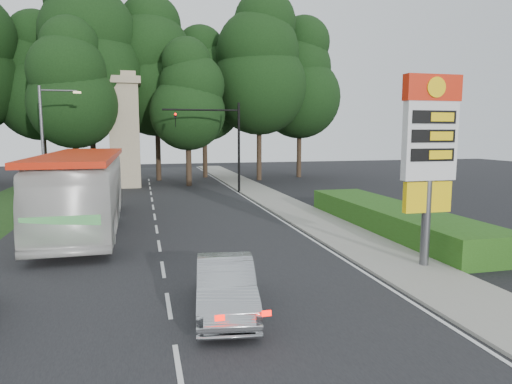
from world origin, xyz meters
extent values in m
plane|color=black|center=(0.00, 0.00, 0.00)|extent=(120.00, 120.00, 0.00)
cube|color=black|center=(0.00, 12.00, 0.01)|extent=(14.00, 80.00, 0.02)
cube|color=gray|center=(8.50, 12.00, 0.06)|extent=(3.00, 80.00, 0.12)
cube|color=#254D14|center=(11.50, 8.00, 0.60)|extent=(3.00, 14.00, 1.20)
cylinder|color=#59595E|center=(9.20, 2.00, 1.60)|extent=(0.32, 0.32, 3.20)
cube|color=yellow|center=(9.20, 2.00, 2.60)|extent=(1.80, 0.25, 1.10)
cube|color=silver|center=(9.20, 2.00, 4.60)|extent=(2.00, 0.35, 2.80)
cube|color=red|center=(9.20, 2.00, 6.40)|extent=(2.10, 0.40, 0.90)
cylinder|color=yellow|center=(9.20, 1.78, 6.40)|extent=(0.70, 0.05, 0.70)
cube|color=black|center=(9.20, 1.81, 5.40)|extent=(1.70, 0.04, 0.45)
cube|color=black|center=(9.20, 1.81, 4.75)|extent=(1.70, 0.04, 0.45)
cube|color=black|center=(9.20, 1.81, 4.10)|extent=(1.70, 0.04, 0.45)
cylinder|color=black|center=(7.00, 24.00, 3.60)|extent=(0.20, 0.20, 7.20)
cylinder|color=black|center=(4.00, 24.00, 6.60)|extent=(6.00, 0.14, 0.14)
imported|color=black|center=(2.00, 24.00, 6.35)|extent=(0.18, 0.22, 1.10)
sphere|color=#FF0C05|center=(2.00, 23.85, 6.25)|extent=(0.18, 0.18, 0.18)
cylinder|color=#59595E|center=(-7.20, 22.00, 4.00)|extent=(0.20, 0.20, 8.00)
cylinder|color=#59595E|center=(-6.00, 22.00, 7.70)|extent=(2.40, 0.12, 0.12)
cube|color=#FFE599|center=(-4.80, 22.00, 7.60)|extent=(0.50, 0.22, 0.14)
cube|color=#0C591E|center=(-6.75, 22.00, 3.20)|extent=(0.85, 0.04, 0.22)
cube|color=#0C591E|center=(-7.20, 22.45, 2.90)|extent=(0.04, 0.85, 0.22)
cube|color=tan|center=(-2.00, 30.00, 4.50)|extent=(2.50, 2.50, 9.00)
cube|color=tan|center=(-2.00, 30.00, 9.30)|extent=(3.00, 3.00, 0.60)
cube|color=tan|center=(-2.00, 30.00, 9.80)|extent=(2.20, 2.20, 0.50)
cylinder|color=#2D2116|center=(-10.00, 37.00, 2.70)|extent=(0.50, 0.50, 5.40)
sphere|color=black|center=(-10.00, 37.00, 8.25)|extent=(8.40, 8.40, 8.40)
sphere|color=black|center=(-10.00, 37.00, 11.25)|extent=(7.20, 7.20, 7.20)
sphere|color=black|center=(-10.00, 37.00, 13.80)|extent=(5.40, 5.40, 5.40)
cylinder|color=#2D2116|center=(-5.00, 33.00, 3.24)|extent=(0.50, 0.50, 6.48)
sphere|color=black|center=(-5.00, 33.00, 9.90)|extent=(10.08, 10.08, 10.08)
sphere|color=black|center=(-5.00, 33.00, 13.50)|extent=(8.64, 8.64, 8.64)
sphere|color=black|center=(-5.00, 33.00, 16.56)|extent=(6.48, 6.48, 6.48)
cylinder|color=#2D2116|center=(1.00, 35.00, 2.97)|extent=(0.50, 0.50, 5.94)
sphere|color=black|center=(1.00, 35.00, 9.08)|extent=(9.24, 9.24, 9.24)
sphere|color=black|center=(1.00, 35.00, 12.38)|extent=(7.92, 7.92, 7.92)
sphere|color=black|center=(1.00, 35.00, 15.18)|extent=(5.94, 5.94, 5.94)
cylinder|color=#2D2116|center=(6.00, 37.00, 2.61)|extent=(0.50, 0.50, 5.22)
sphere|color=black|center=(6.00, 37.00, 7.97)|extent=(8.12, 8.12, 8.12)
sphere|color=black|center=(6.00, 37.00, 10.88)|extent=(6.96, 6.96, 6.96)
sphere|color=black|center=(6.00, 37.00, 13.34)|extent=(5.22, 5.22, 5.22)
cylinder|color=#2D2116|center=(11.00, 33.00, 3.06)|extent=(0.50, 0.50, 6.12)
sphere|color=black|center=(11.00, 33.00, 9.35)|extent=(9.52, 9.52, 9.52)
sphere|color=black|center=(11.00, 33.00, 12.75)|extent=(8.16, 8.16, 8.16)
sphere|color=black|center=(11.00, 33.00, 15.64)|extent=(6.12, 6.12, 6.12)
cylinder|color=#2D2116|center=(16.00, 35.00, 2.79)|extent=(0.50, 0.50, 5.58)
sphere|color=black|center=(16.00, 35.00, 8.53)|extent=(8.68, 8.68, 8.68)
sphere|color=black|center=(16.00, 35.00, 11.62)|extent=(7.44, 7.44, 7.44)
sphere|color=black|center=(16.00, 35.00, 14.26)|extent=(5.58, 5.58, 5.58)
cylinder|color=#2D2116|center=(-6.00, 29.00, 2.34)|extent=(0.50, 0.50, 4.68)
sphere|color=black|center=(-6.00, 29.00, 7.15)|extent=(7.28, 7.28, 7.28)
sphere|color=black|center=(-6.00, 29.00, 9.75)|extent=(6.24, 6.24, 6.24)
sphere|color=black|center=(-6.00, 29.00, 11.96)|extent=(4.68, 4.68, 4.68)
cylinder|color=#2D2116|center=(3.50, 29.50, 2.16)|extent=(0.50, 0.50, 4.32)
sphere|color=black|center=(3.50, 29.50, 6.60)|extent=(6.72, 6.72, 6.72)
sphere|color=black|center=(3.50, 29.50, 9.00)|extent=(5.76, 5.76, 5.76)
sphere|color=black|center=(3.50, 29.50, 11.04)|extent=(4.32, 4.32, 4.32)
imported|color=white|center=(-3.50, 11.93, 1.92)|extent=(3.42, 13.83, 3.84)
imported|color=#9FA3A7|center=(1.50, -0.28, 0.73)|extent=(2.10, 4.56, 1.45)
camera|label=1|loc=(-0.60, -12.08, 4.89)|focal=32.00mm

